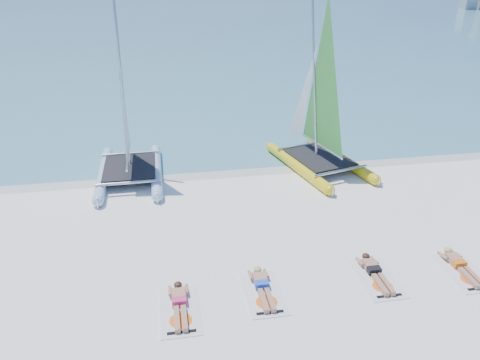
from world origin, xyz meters
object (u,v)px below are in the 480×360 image
object	(u,v)px
towel_d	(463,272)
towel_c	(377,279)
towel_a	(180,311)
sunbather_d	(460,265)
catamaran_yellow	(316,111)
sunbather_a	(179,303)
catamaran_blue	(125,126)
sunbather_c	(375,271)
sunbather_b	(262,286)
towel_b	(264,294)

from	to	relation	value
towel_d	towel_c	bearing A→B (deg)	177.19
towel_a	towel_c	bearing A→B (deg)	4.19
towel_c	sunbather_d	bearing A→B (deg)	1.53
catamaran_yellow	towel_a	bearing A→B (deg)	-140.19
sunbather_a	sunbather_d	size ratio (longest dim) A/B	1.00
catamaran_blue	sunbather_c	xyz separation A→B (m)	(7.01, -7.82, -2.01)
towel_c	sunbather_a	bearing A→B (deg)	-177.81
towel_a	sunbather_c	bearing A→B (deg)	6.19
catamaran_yellow	sunbather_d	xyz separation A→B (m)	(1.84, -8.02, -2.17)
sunbather_c	sunbather_b	bearing A→B (deg)	-178.33
sunbather_b	towel_a	bearing A→B (deg)	-167.38
towel_a	sunbather_b	bearing A→B (deg)	12.62
catamaran_blue	catamaran_yellow	size ratio (longest dim) A/B	0.98
towel_c	towel_d	bearing A→B (deg)	-2.81
catamaran_blue	towel_b	world-z (taller)	catamaran_blue
sunbather_a	towel_c	distance (m)	5.47
sunbather_d	towel_a	bearing A→B (deg)	-176.65
towel_b	sunbather_c	world-z (taller)	sunbather_c
catamaran_yellow	towel_c	bearing A→B (deg)	-109.12
catamaran_blue	towel_c	size ratio (longest dim) A/B	3.85
towel_b	sunbather_a	bearing A→B (deg)	-177.07
catamaran_yellow	sunbather_a	bearing A→B (deg)	-140.81
towel_a	sunbather_c	size ratio (longest dim) A/B	1.07
sunbather_d	catamaran_yellow	bearing A→B (deg)	102.95
towel_d	sunbather_d	size ratio (longest dim) A/B	1.07
catamaran_blue	towel_b	bearing A→B (deg)	-65.35
catamaran_yellow	sunbather_c	world-z (taller)	catamaran_yellow
catamaran_blue	sunbather_b	size ratio (longest dim) A/B	4.12
towel_a	sunbather_a	distance (m)	0.22
sunbather_b	towel_d	world-z (taller)	sunbather_b
catamaran_yellow	towel_b	distance (m)	9.36
sunbather_a	towel_c	world-z (taller)	sunbather_a
towel_b	sunbather_b	size ratio (longest dim) A/B	1.07
towel_a	towel_b	size ratio (longest dim) A/B	1.00
catamaran_yellow	towel_d	world-z (taller)	catamaran_yellow
towel_c	sunbather_c	distance (m)	0.22
sunbather_b	sunbather_d	size ratio (longest dim) A/B	1.00
catamaran_yellow	sunbather_c	bearing A→B (deg)	-109.24
towel_d	sunbather_b	bearing A→B (deg)	177.80
catamaran_yellow	sunbather_c	distance (m)	8.22
sunbather_a	towel_d	distance (m)	8.00
sunbather_d	sunbather_b	bearing A→B (deg)	179.71
towel_c	sunbather_d	size ratio (longest dim) A/B	1.07
catamaran_blue	sunbather_c	size ratio (longest dim) A/B	4.12
catamaran_blue	towel_c	world-z (taller)	catamaran_blue
sunbather_a	sunbather_b	xyz separation A→B (m)	(2.22, 0.31, 0.00)
towel_d	catamaran_yellow	bearing A→B (deg)	102.65
catamaran_blue	sunbather_a	size ratio (longest dim) A/B	4.12
towel_a	sunbather_a	world-z (taller)	sunbather_a
sunbather_a	catamaran_yellow	bearing A→B (deg)	53.43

